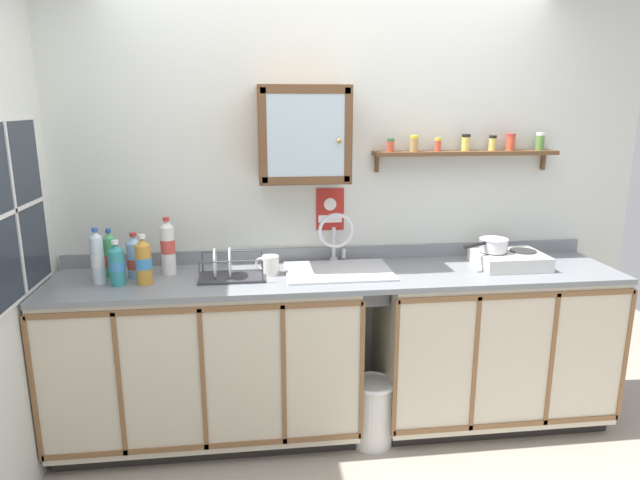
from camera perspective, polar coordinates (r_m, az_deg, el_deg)
name	(u,v)px	position (r m, az deg, el deg)	size (l,w,h in m)	color
floor	(351,471)	(3.20, 3.19, -22.54)	(6.21, 6.21, 0.00)	#9E9384
back_wall	(332,198)	(3.35, 1.26, 4.35)	(3.81, 0.07, 2.67)	silver
lower_cabinet_run	(208,361)	(3.29, -11.42, -12.08)	(1.68, 0.60, 0.94)	black
lower_cabinet_run_right	(490,346)	(3.56, 17.02, -10.34)	(1.35, 0.60, 0.94)	black
countertop	(340,276)	(3.13, 2.07, -3.67)	(3.17, 0.62, 0.03)	gray
backsplash	(333,253)	(3.39, 1.32, -1.36)	(3.17, 0.02, 0.08)	gray
sink	(338,276)	(3.18, 1.86, -3.67)	(0.59, 0.47, 0.46)	silver
hot_plate_stove	(509,259)	(3.43, 18.79, -1.89)	(0.38, 0.33, 0.09)	silver
saucepan	(493,245)	(3.39, 17.26, -0.45)	(0.31, 0.21, 0.08)	silver
bottle_juice_amber_0	(144,261)	(3.06, -17.58, -2.10)	(0.08, 0.08, 0.27)	gold
bottle_detergent_teal_1	(117,265)	(3.09, -20.05, -2.38)	(0.08, 0.08, 0.24)	teal
bottle_water_clear_2	(97,258)	(3.14, -21.79, -1.73)	(0.07, 0.07, 0.30)	silver
bottle_soda_green_3	(110,255)	(3.25, -20.63, -1.49)	(0.07, 0.07, 0.27)	#4CB266
bottle_opaque_white_4	(168,247)	(3.19, -15.29, -0.72)	(0.08, 0.08, 0.32)	white
bottle_water_blue_5	(135,258)	(3.19, -18.41, -1.77)	(0.08, 0.08, 0.25)	#8CB7E0
dish_rack	(229,272)	(3.07, -9.24, -3.27)	(0.36, 0.23, 0.17)	#333338
mug	(270,265)	(3.11, -5.14, -2.56)	(0.13, 0.09, 0.11)	white
wall_cabinet	(303,134)	(3.10, -1.74, 10.76)	(0.49, 0.35, 0.52)	brown
spice_shelf	(467,150)	(3.43, 14.84, 8.84)	(1.10, 0.14, 0.23)	brown
warning_sign	(330,210)	(3.33, 1.04, 3.12)	(0.17, 0.01, 0.25)	#B2261E
window	(13,211)	(2.99, -28.92, 2.64)	(0.03, 0.76, 0.86)	#262D38
trash_bin	(373,411)	(3.31, 5.40, -16.99)	(0.26, 0.26, 0.39)	silver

